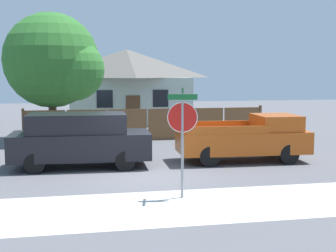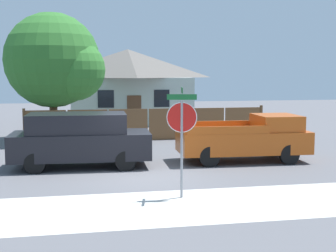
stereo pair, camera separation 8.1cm
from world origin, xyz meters
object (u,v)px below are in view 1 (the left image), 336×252
at_px(house, 127,84).
at_px(red_suv, 80,139).
at_px(oak_tree, 56,62).
at_px(orange_pickup, 247,138).
at_px(stop_sign, 182,124).

height_order(house, red_suv, house).
height_order(oak_tree, orange_pickup, oak_tree).
height_order(house, orange_pickup, house).
relative_size(house, stop_sign, 2.82).
height_order(red_suv, stop_sign, stop_sign).
bearing_deg(oak_tree, house, 62.47).
height_order(oak_tree, red_suv, oak_tree).
xyz_separation_m(house, orange_pickup, (2.93, -15.87, -1.74)).
bearing_deg(red_suv, house, 80.19).
relative_size(house, oak_tree, 1.32).
height_order(house, stop_sign, house).
bearing_deg(orange_pickup, stop_sign, -125.21).
xyz_separation_m(house, red_suv, (-3.43, -15.86, -1.57)).
relative_size(house, red_suv, 1.69).
bearing_deg(stop_sign, house, 98.49).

